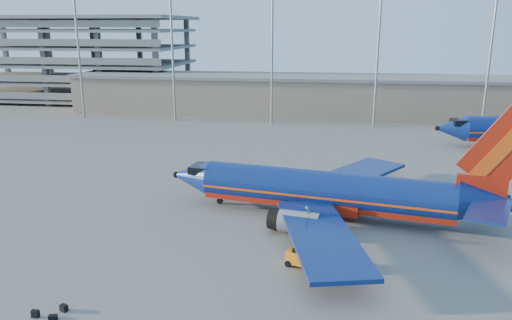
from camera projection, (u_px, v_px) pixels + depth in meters
The scene contains 7 objects.
ground at pixel (266, 202), 55.41m from camera, with size 220.00×220.00×0.00m, color slate.
terminal_building at pixel (347, 96), 108.21m from camera, with size 122.00×16.00×8.50m.
parking_garage at pixel (71, 54), 132.10m from camera, with size 62.00×32.00×21.40m.
light_mast_row at pixel (325, 33), 94.05m from camera, with size 101.60×1.60×28.65m.
aircraft_main at pixel (333, 192), 50.24m from camera, with size 36.48×34.80×12.43m.
baggage_tug at pixel (301, 257), 40.27m from camera, with size 2.61×2.07×1.64m.
luggage_pile at pixel (52, 320), 32.68m from camera, with size 2.65×2.93×0.52m.
Camera 1 is at (6.78, -51.88, 18.83)m, focal length 35.00 mm.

